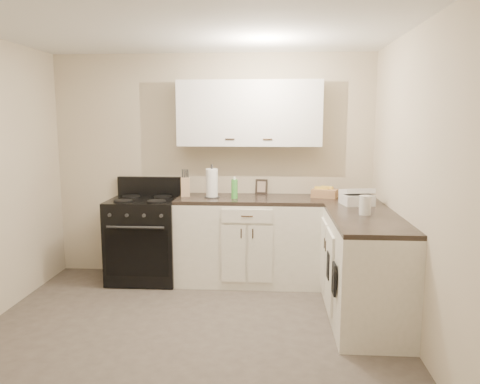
# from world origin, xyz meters

# --- Properties ---
(floor) EXTENTS (3.60, 3.60, 0.00)m
(floor) POSITION_xyz_m (0.00, 0.00, 0.00)
(floor) COLOR #473F38
(floor) RESTS_ON ground
(ceiling) EXTENTS (3.60, 3.60, 0.00)m
(ceiling) POSITION_xyz_m (0.00, 0.00, 2.50)
(ceiling) COLOR white
(ceiling) RESTS_ON wall_back
(wall_back) EXTENTS (3.60, 0.00, 3.60)m
(wall_back) POSITION_xyz_m (0.00, 1.80, 1.25)
(wall_back) COLOR beige
(wall_back) RESTS_ON ground
(wall_right) EXTENTS (0.00, 3.60, 3.60)m
(wall_right) POSITION_xyz_m (1.80, 0.00, 1.25)
(wall_right) COLOR beige
(wall_right) RESTS_ON ground
(wall_front) EXTENTS (3.60, 0.00, 3.60)m
(wall_front) POSITION_xyz_m (0.00, -1.80, 1.25)
(wall_front) COLOR beige
(wall_front) RESTS_ON ground
(base_cabinets_back) EXTENTS (1.55, 0.60, 0.90)m
(base_cabinets_back) POSITION_xyz_m (0.43, 1.50, 0.45)
(base_cabinets_back) COLOR white
(base_cabinets_back) RESTS_ON floor
(base_cabinets_right) EXTENTS (0.60, 1.90, 0.90)m
(base_cabinets_right) POSITION_xyz_m (1.50, 0.85, 0.45)
(base_cabinets_right) COLOR white
(base_cabinets_right) RESTS_ON floor
(countertop_back) EXTENTS (1.55, 0.60, 0.04)m
(countertop_back) POSITION_xyz_m (0.43, 1.50, 0.92)
(countertop_back) COLOR black
(countertop_back) RESTS_ON base_cabinets_back
(countertop_right) EXTENTS (0.60, 1.90, 0.04)m
(countertop_right) POSITION_xyz_m (1.50, 0.85, 0.92)
(countertop_right) COLOR black
(countertop_right) RESTS_ON base_cabinets_right
(upper_cabinets) EXTENTS (1.55, 0.30, 0.70)m
(upper_cabinets) POSITION_xyz_m (0.43, 1.65, 1.84)
(upper_cabinets) COLOR silver
(upper_cabinets) RESTS_ON wall_back
(stove) EXTENTS (0.75, 0.64, 0.91)m
(stove) POSITION_xyz_m (-0.72, 1.48, 0.46)
(stove) COLOR black
(stove) RESTS_ON floor
(knife_block) EXTENTS (0.11, 0.10, 0.21)m
(knife_block) POSITION_xyz_m (-0.27, 1.54, 1.04)
(knife_block) COLOR tan
(knife_block) RESTS_ON countertop_back
(paper_towel) EXTENTS (0.16, 0.16, 0.31)m
(paper_towel) POSITION_xyz_m (0.03, 1.49, 1.10)
(paper_towel) COLOR white
(paper_towel) RESTS_ON countertop_back
(soap_bottle) EXTENTS (0.07, 0.07, 0.20)m
(soap_bottle) POSITION_xyz_m (0.28, 1.44, 1.04)
(soap_bottle) COLOR green
(soap_bottle) RESTS_ON countertop_back
(picture_frame) EXTENTS (0.14, 0.07, 0.17)m
(picture_frame) POSITION_xyz_m (0.56, 1.76, 1.02)
(picture_frame) COLOR black
(picture_frame) RESTS_ON countertop_back
(wicker_basket) EXTENTS (0.31, 0.26, 0.09)m
(wicker_basket) POSITION_xyz_m (1.25, 1.57, 0.98)
(wicker_basket) COLOR #A6794E
(wicker_basket) RESTS_ON countertop_right
(countertop_grill) EXTENTS (0.33, 0.31, 0.10)m
(countertop_grill) POSITION_xyz_m (1.52, 1.15, 0.99)
(countertop_grill) COLOR white
(countertop_grill) RESTS_ON countertop_right
(glass_jar) EXTENTS (0.14, 0.14, 0.17)m
(glass_jar) POSITION_xyz_m (1.50, 0.65, 1.03)
(glass_jar) COLOR silver
(glass_jar) RESTS_ON countertop_right
(oven_mitt_near) EXTENTS (0.02, 0.15, 0.25)m
(oven_mitt_near) POSITION_xyz_m (1.18, 0.16, 0.51)
(oven_mitt_near) COLOR black
(oven_mitt_near) RESTS_ON base_cabinets_right
(oven_mitt_far) EXTENTS (0.02, 0.14, 0.24)m
(oven_mitt_far) POSITION_xyz_m (1.18, 0.53, 0.50)
(oven_mitt_far) COLOR black
(oven_mitt_far) RESTS_ON base_cabinets_right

